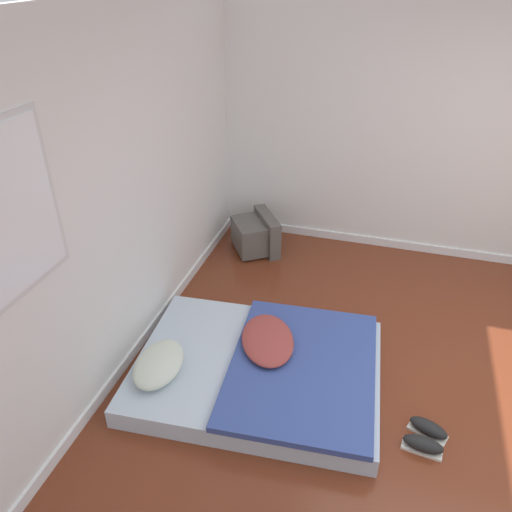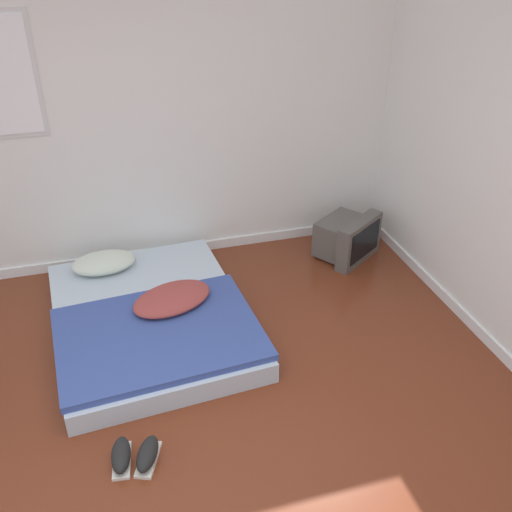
# 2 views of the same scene
# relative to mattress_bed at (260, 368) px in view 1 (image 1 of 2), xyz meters

# --- Properties ---
(ground_plane) EXTENTS (20.00, 20.00, 0.00)m
(ground_plane) POSITION_rel_mattress_bed_xyz_m (-0.09, -1.61, -0.11)
(ground_plane) COLOR maroon
(wall_back) EXTENTS (7.26, 0.08, 2.60)m
(wall_back) POSITION_rel_mattress_bed_xyz_m (-0.10, 1.08, 1.18)
(wall_back) COLOR white
(wall_back) RESTS_ON ground_plane
(wall_right) EXTENTS (0.08, 7.72, 2.60)m
(wall_right) POSITION_rel_mattress_bed_xyz_m (2.38, -1.61, 1.18)
(wall_right) COLOR white
(wall_right) RESTS_ON ground_plane
(mattress_bed) EXTENTS (1.51, 1.91, 0.30)m
(mattress_bed) POSITION_rel_mattress_bed_xyz_m (0.00, 0.00, 0.00)
(mattress_bed) COLOR silver
(mattress_bed) RESTS_ON ground_plane
(crt_tv) EXTENTS (0.66, 0.63, 0.40)m
(crt_tv) POSITION_rel_mattress_bed_xyz_m (1.86, 0.58, 0.08)
(crt_tv) COLOR #56514C
(crt_tv) RESTS_ON ground_plane
(sneaker_pair) EXTENTS (0.32, 0.31, 0.10)m
(sneaker_pair) POSITION_rel_mattress_bed_xyz_m (-0.24, -1.22, -0.06)
(sneaker_pair) COLOR silver
(sneaker_pair) RESTS_ON ground_plane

